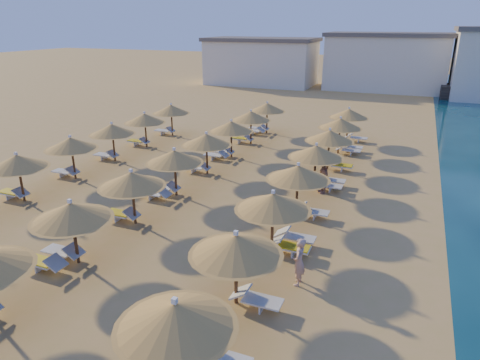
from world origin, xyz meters
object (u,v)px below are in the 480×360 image
at_px(parasol_row_east, 287,187).
at_px(beachgoer_c, 323,177).
at_px(parasol_row_west, 155,168).
at_px(beachgoer_a, 299,262).

height_order(parasol_row_east, beachgoer_c, parasol_row_east).
distance_m(parasol_row_west, beachgoer_c, 8.75).
bearing_deg(beachgoer_a, parasol_row_east, -160.67).
distance_m(parasol_row_east, parasol_row_west, 6.47).
relative_size(parasol_row_west, beachgoer_a, 20.52).
relative_size(parasol_row_east, beachgoer_a, 20.52).
relative_size(parasol_row_west, beachgoer_c, 20.37).
bearing_deg(beachgoer_c, parasol_row_west, -88.91).
height_order(beachgoer_a, beachgoer_c, beachgoer_c).
bearing_deg(parasol_row_west, parasol_row_east, 0.00).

